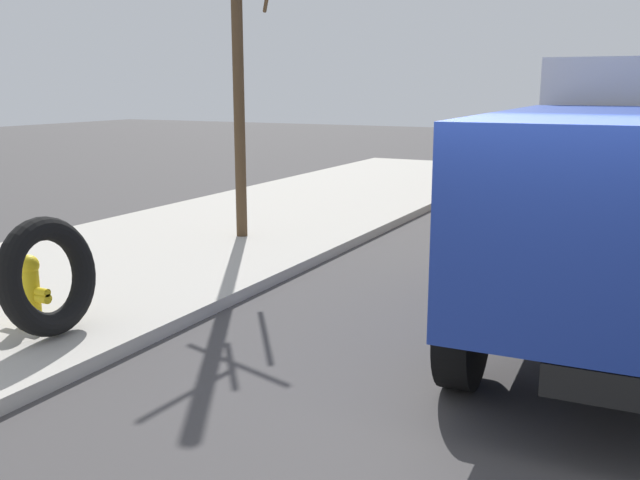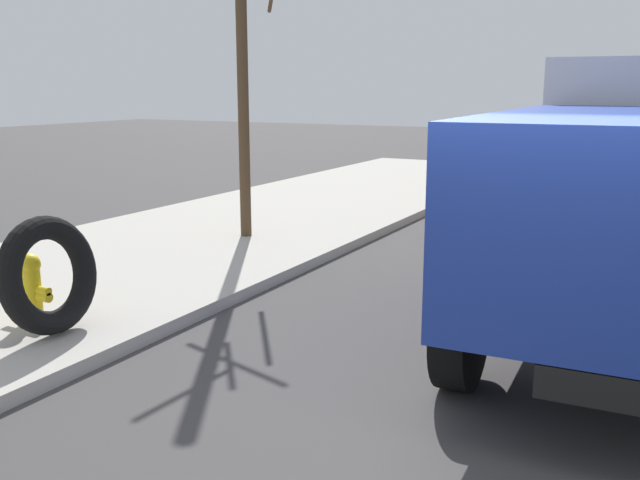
# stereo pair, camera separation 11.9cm
# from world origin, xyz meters

# --- Properties ---
(ground_plane) EXTENTS (80.00, 80.00, 0.00)m
(ground_plane) POSITION_xyz_m (0.00, 0.00, 0.00)
(ground_plane) COLOR #423F3F
(fire_hydrant) EXTENTS (0.23, 0.51, 0.74)m
(fire_hydrant) POSITION_xyz_m (-0.23, 5.33, 0.54)
(fire_hydrant) COLOR yellow
(fire_hydrant) RESTS_ON sidewalk_curb
(loose_tire) EXTENTS (1.23, 0.48, 1.24)m
(loose_tire) POSITION_xyz_m (-0.44, 4.81, 0.77)
(loose_tire) COLOR black
(loose_tire) RESTS_ON sidewalk_curb
(dump_truck_blue) EXTENTS (7.10, 3.03, 3.00)m
(dump_truck_blue) POSITION_xyz_m (3.12, -0.32, 1.61)
(dump_truck_blue) COLOR #1E3899
(dump_truck_blue) RESTS_ON ground
(bare_tree) EXTENTS (1.22, 1.41, 6.00)m
(bare_tree) POSITION_xyz_m (4.58, 5.78, 3.30)
(bare_tree) COLOR #4C3823
(bare_tree) RESTS_ON sidewalk_curb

